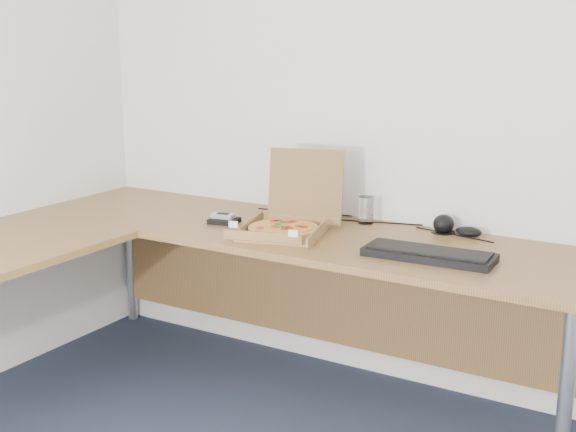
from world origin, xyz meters
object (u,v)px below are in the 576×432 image
Objects in this scene: keyboard at (429,255)px; wallet at (224,221)px; desk at (168,249)px; drinking_glass at (366,210)px; pizza_box at (286,224)px.

wallet is at bearing 173.43° from keyboard.
drinking_glass is (0.54, 0.69, 0.09)m from desk.
drinking_glass is at bearing 42.30° from pizza_box.
drinking_glass reaches higher than desk.
desk is 0.38m from wallet.
desk is 20.62× the size of wallet.
drinking_glass is (0.21, 0.33, 0.02)m from pizza_box.
desk is at bearing -102.26° from wallet.
keyboard is at bearing -40.75° from drinking_glass.
drinking_glass is at bearing 19.20° from wallet.
pizza_box is at bearing 46.85° from desk.
drinking_glass reaches higher than keyboard.
desk is at bearing -128.22° from drinking_glass.
wallet is (-0.97, 0.06, -0.00)m from keyboard.
pizza_box is 0.39m from drinking_glass.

